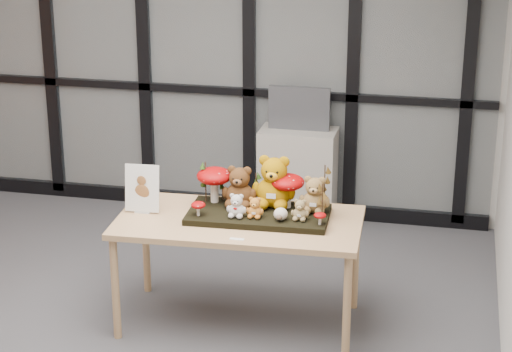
% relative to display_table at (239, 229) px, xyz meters
% --- Properties ---
extents(floor, '(5.00, 5.00, 0.00)m').
position_rel_display_table_xyz_m(floor, '(-0.83, -0.52, -0.66)').
color(floor, '#535358').
rests_on(floor, ground).
extents(room_shell, '(5.00, 5.00, 5.00)m').
position_rel_display_table_xyz_m(room_shell, '(-0.83, -0.52, 1.02)').
color(room_shell, beige).
rests_on(room_shell, floor).
extents(glass_partition, '(4.90, 0.06, 2.78)m').
position_rel_display_table_xyz_m(glass_partition, '(-0.83, 1.95, 0.76)').
color(glass_partition, '#2D383F').
rests_on(glass_partition, floor).
extents(display_table, '(1.58, 0.84, 0.73)m').
position_rel_display_table_xyz_m(display_table, '(0.00, 0.00, 0.00)').
color(display_table, tan).
rests_on(display_table, floor).
extents(diorama_tray, '(0.91, 0.48, 0.04)m').
position_rel_display_table_xyz_m(diorama_tray, '(0.11, 0.06, 0.09)').
color(diorama_tray, black).
rests_on(diorama_tray, display_table).
extents(bear_pooh_yellow, '(0.30, 0.27, 0.37)m').
position_rel_display_table_xyz_m(bear_pooh_yellow, '(0.19, 0.19, 0.29)').
color(bear_pooh_yellow, '#A87304').
rests_on(bear_pooh_yellow, diorama_tray).
extents(bear_brown_medium, '(0.23, 0.21, 0.30)m').
position_rel_display_table_xyz_m(bear_brown_medium, '(-0.03, 0.14, 0.25)').
color(bear_brown_medium, '#4F2D13').
rests_on(bear_brown_medium, diorama_tray).
extents(bear_tan_back, '(0.21, 0.19, 0.26)m').
position_rel_display_table_xyz_m(bear_tan_back, '(0.46, 0.14, 0.24)').
color(bear_tan_back, olive).
rests_on(bear_tan_back, diorama_tray).
extents(bear_small_yellow, '(0.12, 0.11, 0.15)m').
position_rel_display_table_xyz_m(bear_small_yellow, '(0.11, -0.03, 0.18)').
color(bear_small_yellow, orange).
rests_on(bear_small_yellow, diorama_tray).
extents(bear_white_bow, '(0.13, 0.12, 0.17)m').
position_rel_display_table_xyz_m(bear_white_bow, '(-0.00, -0.04, 0.19)').
color(bear_white_bow, silver).
rests_on(bear_white_bow, diorama_tray).
extents(bear_beige_small, '(0.12, 0.11, 0.15)m').
position_rel_display_table_xyz_m(bear_beige_small, '(0.39, -0.01, 0.18)').
color(bear_beige_small, '#937C4D').
rests_on(bear_beige_small, diorama_tray).
extents(plush_cream_hedgehog, '(0.07, 0.06, 0.09)m').
position_rel_display_table_xyz_m(plush_cream_hedgehog, '(0.28, -0.04, 0.15)').
color(plush_cream_hedgehog, beige).
rests_on(plush_cream_hedgehog, diorama_tray).
extents(mushroom_back_left, '(0.23, 0.23, 0.26)m').
position_rel_display_table_xyz_m(mushroom_back_left, '(-0.20, 0.17, 0.23)').
color(mushroom_back_left, '#910406').
rests_on(mushroom_back_left, diorama_tray).
extents(mushroom_back_right, '(0.22, 0.22, 0.24)m').
position_rel_display_table_xyz_m(mushroom_back_right, '(0.28, 0.18, 0.23)').
color(mushroom_back_right, '#910406').
rests_on(mushroom_back_right, diorama_tray).
extents(mushroom_front_left, '(0.09, 0.09, 0.10)m').
position_rel_display_table_xyz_m(mushroom_front_left, '(-0.24, -0.08, 0.16)').
color(mushroom_front_left, '#910406').
rests_on(mushroom_front_left, diorama_tray).
extents(mushroom_front_right, '(0.08, 0.08, 0.09)m').
position_rel_display_table_xyz_m(mushroom_front_right, '(0.53, -0.06, 0.15)').
color(mushroom_front_right, '#910406').
rests_on(mushroom_front_right, diorama_tray).
extents(sprig_green_far_left, '(0.05, 0.05, 0.27)m').
position_rel_display_table_xyz_m(sprig_green_far_left, '(-0.26, 0.16, 0.24)').
color(sprig_green_far_left, black).
rests_on(sprig_green_far_left, diorama_tray).
extents(sprig_green_mid_left, '(0.05, 0.05, 0.22)m').
position_rel_display_table_xyz_m(sprig_green_mid_left, '(-0.16, 0.22, 0.22)').
color(sprig_green_mid_left, black).
rests_on(sprig_green_mid_left, diorama_tray).
extents(sprig_dry_far_right, '(0.05, 0.05, 0.30)m').
position_rel_display_table_xyz_m(sprig_dry_far_right, '(0.52, 0.18, 0.26)').
color(sprig_dry_far_right, brown).
rests_on(sprig_dry_far_right, diorama_tray).
extents(sprig_dry_mid_right, '(0.05, 0.05, 0.22)m').
position_rel_display_table_xyz_m(sprig_dry_mid_right, '(0.52, 0.06, 0.22)').
color(sprig_dry_mid_right, brown).
rests_on(sprig_dry_mid_right, diorama_tray).
extents(sprig_green_centre, '(0.05, 0.05, 0.20)m').
position_rel_display_table_xyz_m(sprig_green_centre, '(0.06, 0.23, 0.20)').
color(sprig_green_centre, black).
rests_on(sprig_green_centre, diorama_tray).
extents(sign_holder, '(0.23, 0.07, 0.32)m').
position_rel_display_table_xyz_m(sign_holder, '(-0.63, -0.01, 0.22)').
color(sign_holder, silver).
rests_on(sign_holder, display_table).
extents(label_card, '(0.09, 0.03, 0.00)m').
position_rel_display_table_xyz_m(label_card, '(0.06, -0.31, 0.07)').
color(label_card, white).
rests_on(label_card, display_table).
extents(cabinet, '(0.61, 0.36, 0.82)m').
position_rel_display_table_xyz_m(cabinet, '(0.07, 1.74, -0.25)').
color(cabinet, '#ABA499').
rests_on(cabinet, floor).
extents(monitor, '(0.49, 0.05, 0.35)m').
position_rel_display_table_xyz_m(monitor, '(0.07, 1.75, 0.33)').
color(monitor, '#484A4F').
rests_on(monitor, cabinet).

